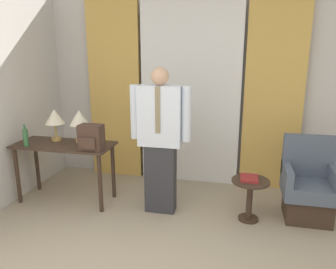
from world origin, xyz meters
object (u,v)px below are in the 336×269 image
object	(u,v)px
backpack	(91,138)
armchair	(308,189)
table_lamp_right	(79,119)
person	(160,137)
side_table	(250,193)
desk	(64,153)
table_lamp_left	(55,118)
bottle_near_edge	(26,137)
book	(249,178)

from	to	relation	value
backpack	armchair	world-z (taller)	backpack
table_lamp_right	backpack	xyz separation A→B (m)	(0.28, -0.27, -0.15)
person	side_table	world-z (taller)	person
desk	table_lamp_left	xyz separation A→B (m)	(-0.17, 0.12, 0.42)
desk	table_lamp_right	size ratio (longest dim) A/B	3.01
table_lamp_right	bottle_near_edge	distance (m)	0.67
bottle_near_edge	book	xyz separation A→B (m)	(2.66, 0.18, -0.37)
person	armchair	distance (m)	1.80
person	book	size ratio (longest dim) A/B	7.36
desk	person	xyz separation A→B (m)	(1.25, -0.01, 0.28)
desk	book	size ratio (longest dim) A/B	5.30
bottle_near_edge	book	distance (m)	2.69
book	armchair	bearing A→B (deg)	16.69
person	book	distance (m)	1.11
person	armchair	bearing A→B (deg)	7.05
bottle_near_edge	backpack	xyz separation A→B (m)	(0.84, 0.04, 0.04)
bottle_near_edge	armchair	size ratio (longest dim) A/B	0.28
desk	armchair	world-z (taller)	armchair
desk	backpack	bearing A→B (deg)	-18.57
table_lamp_left	bottle_near_edge	world-z (taller)	table_lamp_left
backpack	book	xyz separation A→B (m)	(1.82, 0.15, -0.40)
table_lamp_right	book	bearing A→B (deg)	-3.45
bottle_near_edge	backpack	world-z (taller)	backpack
person	armchair	size ratio (longest dim) A/B	1.82
side_table	book	world-z (taller)	book
table_lamp_right	book	distance (m)	2.17
desk	backpack	world-z (taller)	backpack
table_lamp_right	bottle_near_edge	xyz separation A→B (m)	(-0.56, -0.31, -0.19)
table_lamp_right	bottle_near_edge	world-z (taller)	table_lamp_right
armchair	table_lamp_left	bearing A→B (deg)	-178.63
backpack	armchair	size ratio (longest dim) A/B	0.32
person	backpack	bearing A→B (deg)	-170.03
desk	bottle_near_edge	world-z (taller)	bottle_near_edge
person	side_table	distance (m)	1.20
armchair	side_table	xyz separation A→B (m)	(-0.65, -0.21, -0.02)
table_lamp_right	table_lamp_left	bearing A→B (deg)	180.00
table_lamp_right	backpack	size ratio (longest dim) A/B	1.36
table_lamp_left	side_table	size ratio (longest dim) A/B	0.84
desk	person	distance (m)	1.28
book	person	bearing A→B (deg)	-179.54
backpack	table_lamp_left	bearing A→B (deg)	156.20
bottle_near_edge	side_table	distance (m)	2.74
desk	bottle_near_edge	xyz separation A→B (m)	(-0.39, -0.19, 0.23)
desk	book	world-z (taller)	desk
desk	book	xyz separation A→B (m)	(2.27, -0.00, -0.14)
table_lamp_left	armchair	bearing A→B (deg)	1.37
person	side_table	xyz separation A→B (m)	(1.04, -0.00, -0.59)
armchair	book	world-z (taller)	armchair
table_lamp_left	table_lamp_right	size ratio (longest dim) A/B	1.00
armchair	side_table	bearing A→B (deg)	-161.97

